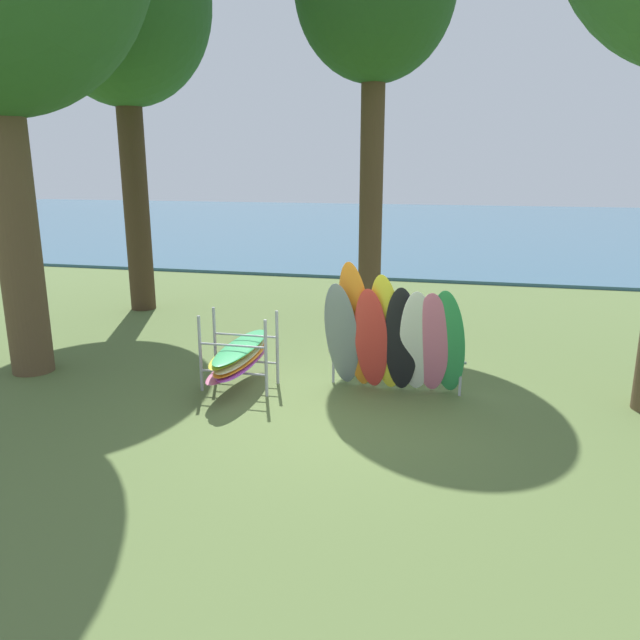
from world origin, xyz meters
TOP-DOWN VIEW (x-y plane):
  - ground_plane at (0.00, 0.00)m, footprint 80.00×80.00m
  - lake_water at (0.00, 28.43)m, footprint 80.00×36.00m
  - tree_far_left_back at (-6.17, 5.25)m, footprint 4.07×4.07m
  - leaning_board_pile at (0.66, 0.66)m, footprint 2.26×1.01m
  - board_storage_rack at (-1.80, 0.51)m, footprint 1.15×2.13m

SIDE VIEW (x-z plane):
  - ground_plane at x=0.00m, z-range 0.00..0.00m
  - lake_water at x=0.00m, z-range 0.00..0.10m
  - board_storage_rack at x=-1.80m, z-range -0.07..1.18m
  - leaning_board_pile at x=0.66m, z-range -0.15..2.05m
  - tree_far_left_back at x=-6.17m, z-range 2.30..11.81m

